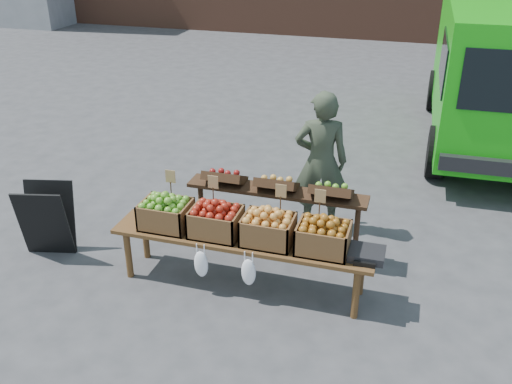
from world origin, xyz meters
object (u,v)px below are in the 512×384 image
(crate_russet_pears, at_px, (216,222))
(crate_golden_apples, at_px, (166,214))
(display_bench, at_px, (242,262))
(crate_red_apples, at_px, (268,230))
(back_table, at_px, (276,212))
(chalkboard_sign, at_px, (47,220))
(delivery_van, at_px, (510,75))
(crate_green_apples, at_px, (323,238))
(weighing_scale, at_px, (367,254))
(vendor, at_px, (321,162))

(crate_russet_pears, bearing_deg, crate_golden_apples, 180.00)
(display_bench, xyz_separation_m, crate_red_apples, (0.28, 0.00, 0.42))
(back_table, distance_m, crate_golden_apples, 1.24)
(chalkboard_sign, bearing_deg, crate_red_apples, -13.20)
(back_table, distance_m, crate_russet_pears, 0.87)
(back_table, bearing_deg, delivery_van, 58.21)
(delivery_van, relative_size, back_table, 2.49)
(chalkboard_sign, relative_size, crate_green_apples, 1.69)
(weighing_scale, bearing_deg, crate_red_apples, 180.00)
(vendor, height_order, chalkboard_sign, vendor)
(chalkboard_sign, relative_size, crate_russet_pears, 1.69)
(chalkboard_sign, bearing_deg, crate_green_apples, -13.28)
(weighing_scale, bearing_deg, delivery_van, 72.35)
(delivery_van, xyz_separation_m, crate_golden_apples, (-3.69, -5.06, -0.46))
(crate_russet_pears, bearing_deg, crate_red_apples, 0.00)
(back_table, distance_m, crate_green_apples, 0.99)
(display_bench, xyz_separation_m, crate_golden_apples, (-0.82, 0.00, 0.42))
(chalkboard_sign, height_order, display_bench, chalkboard_sign)
(weighing_scale, bearing_deg, chalkboard_sign, -179.69)
(crate_golden_apples, xyz_separation_m, weighing_scale, (2.08, 0.00, -0.10))
(crate_red_apples, height_order, crate_green_apples, same)
(crate_russet_pears, height_order, crate_red_apples, same)
(crate_russet_pears, xyz_separation_m, crate_red_apples, (0.55, 0.00, 0.00))
(back_table, distance_m, weighing_scale, 1.30)
(chalkboard_sign, relative_size, display_bench, 0.31)
(delivery_van, bearing_deg, chalkboard_sign, -136.65)
(vendor, bearing_deg, back_table, 52.84)
(chalkboard_sign, distance_m, crate_red_apples, 2.59)
(weighing_scale, bearing_deg, vendor, 116.85)
(back_table, height_order, crate_green_apples, back_table)
(crate_red_apples, bearing_deg, crate_golden_apples, 180.00)
(delivery_van, xyz_separation_m, crate_red_apples, (-2.59, -5.06, -0.46))
(back_table, bearing_deg, crate_red_apples, -81.63)
(display_bench, height_order, crate_golden_apples, crate_golden_apples)
(vendor, distance_m, display_bench, 1.65)
(crate_green_apples, bearing_deg, crate_red_apples, 180.00)
(crate_golden_apples, distance_m, crate_green_apples, 1.65)
(delivery_van, bearing_deg, crate_russet_pears, -123.02)
(chalkboard_sign, distance_m, back_table, 2.57)
(crate_red_apples, bearing_deg, back_table, 98.37)
(crate_golden_apples, distance_m, weighing_scale, 2.08)
(crate_golden_apples, relative_size, weighing_scale, 1.47)
(chalkboard_sign, relative_size, weighing_scale, 2.48)
(chalkboard_sign, relative_size, crate_red_apples, 1.69)
(vendor, relative_size, crate_red_apples, 3.47)
(chalkboard_sign, xyz_separation_m, display_bench, (2.29, 0.02, -0.14))
(vendor, xyz_separation_m, crate_russet_pears, (-0.79, -1.45, -0.16))
(crate_golden_apples, bearing_deg, crate_red_apples, 0.00)
(vendor, xyz_separation_m, chalkboard_sign, (-2.81, -1.47, -0.45))
(crate_russet_pears, relative_size, weighing_scale, 1.47)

